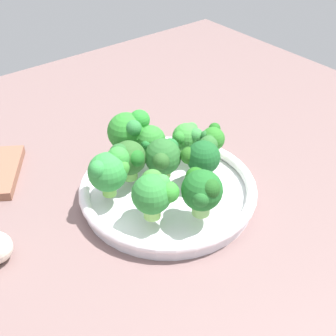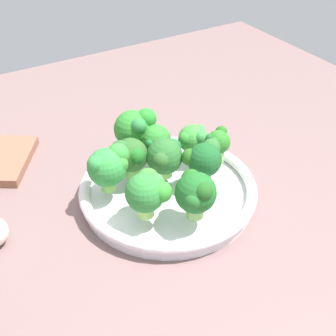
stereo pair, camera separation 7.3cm
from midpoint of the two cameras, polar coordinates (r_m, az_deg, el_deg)
ground_plane at (r=75.29cm, az=-1.77°, el=-5.85°), size 130.00×130.00×2.50cm
bowl at (r=75.47cm, az=-2.76°, el=-2.88°), size 28.99×28.99×3.17cm
broccoli_floret_0 at (r=66.02cm, az=-4.89°, el=-3.17°), size 6.33×6.49×7.20cm
broccoli_floret_1 at (r=66.16cm, az=1.28°, el=-2.82°), size 6.32×6.77×7.42cm
broccoli_floret_2 at (r=78.80cm, az=-7.44°, el=4.60°), size 7.05×6.89×8.32cm
broccoli_floret_3 at (r=73.58cm, az=-7.76°, el=1.12°), size 6.09×5.89×7.06cm
broccoli_floret_4 at (r=70.71cm, az=-10.20°, el=-0.37°), size 7.12×6.11×7.55cm
broccoli_floret_5 at (r=78.19cm, az=-4.99°, el=3.23°), size 5.32×5.58×6.30cm
broccoli_floret_6 at (r=78.01cm, az=2.85°, el=3.43°), size 4.58×4.16×5.97cm
broccoli_floret_7 at (r=73.52cm, az=1.49°, el=1.34°), size 6.65×5.54×6.70cm
broccoli_floret_8 at (r=79.26cm, az=-0.23°, el=3.72°), size 5.90×5.47×5.79cm
broccoli_floret_9 at (r=73.84cm, az=-3.41°, el=1.28°), size 6.33×6.14×6.73cm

